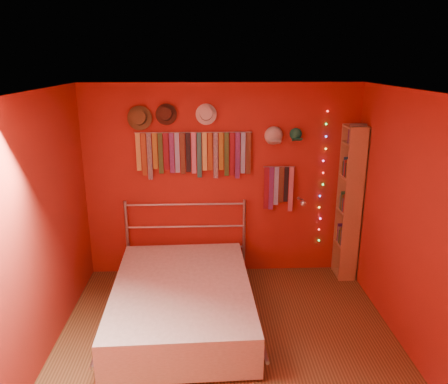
{
  "coord_description": "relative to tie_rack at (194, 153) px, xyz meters",
  "views": [
    {
      "loc": [
        -0.19,
        -3.66,
        2.77
      ],
      "look_at": [
        -0.01,
        0.9,
        1.37
      ],
      "focal_mm": 35.0,
      "sensor_mm": 36.0,
      "label": 1
    }
  ],
  "objects": [
    {
      "name": "reading_lamp",
      "position": [
        1.35,
        -0.19,
        -0.61
      ],
      "size": [
        0.08,
        0.33,
        0.1
      ],
      "color": "#A6A6AA",
      "rests_on": "back_wall"
    },
    {
      "name": "fedora_olive",
      "position": [
        -0.66,
        -0.03,
        0.44
      ],
      "size": [
        0.3,
        0.16,
        0.29
      ],
      "rotation": [
        1.36,
        0.0,
        0.0
      ],
      "color": "brown",
      "rests_on": "back_wall"
    },
    {
      "name": "left_wall",
      "position": [
        -1.41,
        -1.68,
        -0.4
      ],
      "size": [
        0.02,
        3.5,
        2.5
      ],
      "primitive_type": "cube",
      "color": "maroon",
      "rests_on": "ground"
    },
    {
      "name": "fedora_brown",
      "position": [
        -0.33,
        -0.03,
        0.48
      ],
      "size": [
        0.26,
        0.14,
        0.26
      ],
      "rotation": [
        1.36,
        0.0,
        0.0
      ],
      "color": "#402216",
      "rests_on": "back_wall"
    },
    {
      "name": "right_wall",
      "position": [
        2.09,
        -1.68,
        -0.4
      ],
      "size": [
        0.02,
        3.5,
        2.5
      ],
      "primitive_type": "cube",
      "color": "maroon",
      "rests_on": "ground"
    },
    {
      "name": "cap_white",
      "position": [
        0.99,
        0.01,
        0.2
      ],
      "size": [
        0.2,
        0.25,
        0.2
      ],
      "color": "beige",
      "rests_on": "back_wall"
    },
    {
      "name": "tie_rack",
      "position": [
        0.0,
        0.0,
        0.0
      ],
      "size": [
        1.45,
        0.03,
        0.6
      ],
      "color": "#A6A6AA",
      "rests_on": "back_wall"
    },
    {
      "name": "cap_green",
      "position": [
        1.26,
        0.01,
        0.22
      ],
      "size": [
        0.17,
        0.21,
        0.17
      ],
      "color": "#1A7953",
      "rests_on": "back_wall"
    },
    {
      "name": "fairy_lights",
      "position": [
        1.64,
        0.03,
        -0.36
      ],
      "size": [
        0.06,
        0.02,
        1.75
      ],
      "color": "#FF3333",
      "rests_on": "back_wall"
    },
    {
      "name": "fedora_white",
      "position": [
        0.15,
        -0.03,
        0.48
      ],
      "size": [
        0.26,
        0.14,
        0.25
      ],
      "rotation": [
        1.36,
        0.0,
        0.0
      ],
      "color": "silver",
      "rests_on": "back_wall"
    },
    {
      "name": "ceiling",
      "position": [
        0.34,
        -1.68,
        0.85
      ],
      "size": [
        3.5,
        3.5,
        0.02
      ],
      "primitive_type": "cube",
      "color": "white",
      "rests_on": "back_wall"
    },
    {
      "name": "ground",
      "position": [
        0.34,
        -1.68,
        -1.65
      ],
      "size": [
        3.5,
        3.5,
        0.0
      ],
      "primitive_type": "plane",
      "color": "#50371B",
      "rests_on": "ground"
    },
    {
      "name": "bookshelf",
      "position": [
        2.0,
        -0.15,
        -0.63
      ],
      "size": [
        0.25,
        0.34,
        2.0
      ],
      "color": "#986F44",
      "rests_on": "ground"
    },
    {
      "name": "small_tie_rack",
      "position": [
        1.07,
        0.0,
        -0.45
      ],
      "size": [
        0.4,
        0.03,
        0.6
      ],
      "color": "#A6A6AA",
      "rests_on": "back_wall"
    },
    {
      "name": "bed",
      "position": [
        -0.13,
        -1.12,
        -1.41
      ],
      "size": [
        1.63,
        2.16,
        1.04
      ],
      "rotation": [
        0.0,
        0.0,
        0.03
      ],
      "color": "#A6A6AA",
      "rests_on": "ground"
    },
    {
      "name": "back_wall",
      "position": [
        0.34,
        0.07,
        -0.4
      ],
      "size": [
        3.5,
        0.02,
        2.5
      ],
      "primitive_type": "cube",
      "color": "maroon",
      "rests_on": "ground"
    }
  ]
}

